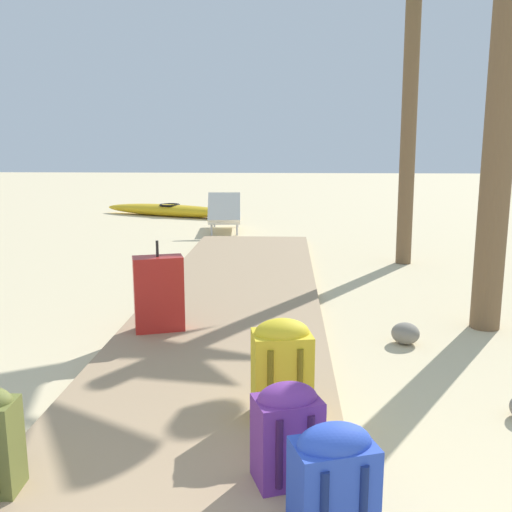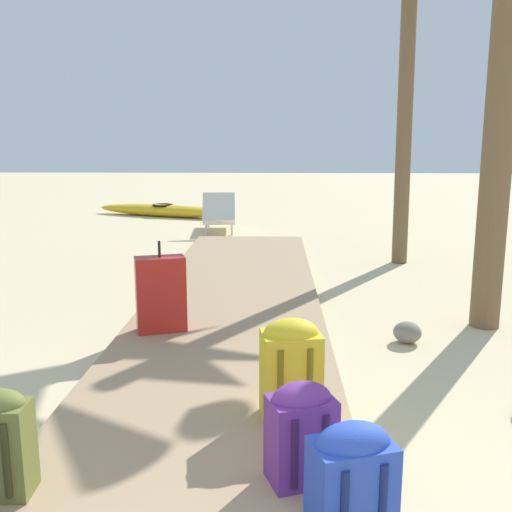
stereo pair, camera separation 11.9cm
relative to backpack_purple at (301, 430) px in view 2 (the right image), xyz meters
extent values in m
plane|color=beige|center=(-0.57, 1.86, -0.34)|extent=(60.00, 60.00, 0.00)
cube|color=tan|center=(-0.57, 2.78, -0.30)|extent=(1.82, 9.28, 0.08)
cube|color=#6B2D84|center=(0.00, 0.00, -0.05)|extent=(0.36, 0.31, 0.42)
ellipsoid|color=#6B2D84|center=(0.00, 0.00, 0.16)|extent=(0.35, 0.30, 0.15)
cylinder|color=#351642|center=(-0.04, -0.13, -0.05)|extent=(0.05, 0.05, 0.34)
cylinder|color=#351642|center=(0.11, -0.08, -0.05)|extent=(0.05, 0.05, 0.34)
cube|color=olive|center=(-1.40, -0.15, -0.04)|extent=(0.29, 0.20, 0.45)
cylinder|color=#333516|center=(-1.32, -0.24, -0.04)|extent=(0.04, 0.04, 0.36)
cube|color=#2847B7|center=(0.19, -0.41, -0.05)|extent=(0.38, 0.31, 0.43)
ellipsoid|color=#2847B7|center=(0.19, -0.41, 0.17)|extent=(0.36, 0.30, 0.16)
cylinder|color=navy|center=(0.14, -0.54, -0.05)|extent=(0.05, 0.05, 0.34)
cylinder|color=navy|center=(0.30, -0.49, -0.05)|extent=(0.05, 0.05, 0.34)
cube|color=gold|center=(-0.03, 0.65, 0.00)|extent=(0.38, 0.31, 0.53)
ellipsoid|color=gold|center=(-0.03, 0.65, 0.26)|extent=(0.36, 0.29, 0.17)
cylinder|color=#6D5E11|center=(-0.10, 0.51, 0.00)|extent=(0.04, 0.04, 0.42)
cylinder|color=#6D5E11|center=(0.07, 0.54, 0.00)|extent=(0.04, 0.04, 0.42)
cube|color=red|center=(-1.12, 2.22, 0.07)|extent=(0.47, 0.33, 0.66)
cylinder|color=black|center=(-1.12, 2.22, 0.46)|extent=(0.02, 0.02, 0.14)
cylinder|color=brown|center=(1.68, 5.72, 1.85)|extent=(0.22, 0.41, 4.39)
cylinder|color=brown|center=(1.85, 2.71, 1.88)|extent=(0.27, 0.30, 4.45)
cube|color=white|center=(-1.23, 8.57, -0.08)|extent=(0.71, 1.44, 0.08)
cube|color=white|center=(-1.18, 7.98, 0.20)|extent=(0.64, 0.52, 0.51)
cylinder|color=silver|center=(-1.51, 9.11, -0.23)|extent=(0.04, 0.04, 0.22)
cylinder|color=silver|center=(-1.03, 9.15, -0.23)|extent=(0.04, 0.04, 0.22)
cylinder|color=silver|center=(-1.42, 7.99, -0.23)|extent=(0.04, 0.04, 0.22)
cylinder|color=silver|center=(-0.94, 8.03, -0.23)|extent=(0.04, 0.04, 0.22)
ellipsoid|color=gold|center=(-2.80, 10.85, -0.20)|extent=(3.54, 1.78, 0.28)
torus|color=black|center=(-2.80, 10.85, -0.08)|extent=(0.63, 0.63, 0.05)
ellipsoid|color=gray|center=(1.02, 2.20, -0.25)|extent=(0.32, 0.32, 0.18)
camera|label=1|loc=(-0.01, -2.50, 1.34)|focal=39.72mm
camera|label=2|loc=(-0.13, -2.50, 1.34)|focal=39.72mm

